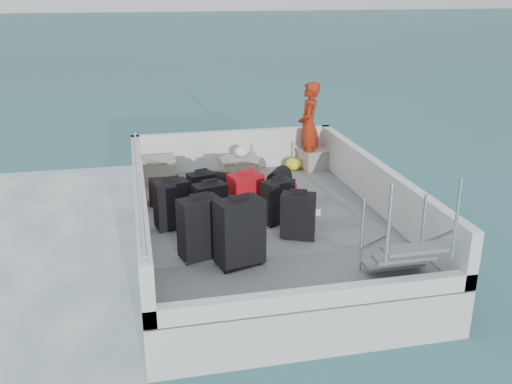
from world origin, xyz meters
TOP-DOWN VIEW (x-y plane):
  - ground at (0.00, 0.00)m, footprint 160.00×160.00m
  - ferry_hull at (0.00, 0.00)m, footprint 3.60×5.00m
  - deck at (0.00, 0.00)m, footprint 3.30×4.70m
  - deck_fittings at (0.35, -0.32)m, footprint 3.60×5.00m
  - suitcase_0 at (-1.05, -1.04)m, footprint 0.56×0.43m
  - suitcase_1 at (-1.31, -0.07)m, footprint 0.50×0.36m
  - suitcase_2 at (-0.83, 0.54)m, footprint 0.44×0.34m
  - suitcase_3 at (-0.62, -1.33)m, footprint 0.62×0.47m
  - suitcase_4 at (-0.81, -0.21)m, footprint 0.49×0.37m
  - suitcase_5 at (-0.26, 0.11)m, footprint 0.52×0.39m
  - suitcase_6 at (0.28, -0.74)m, footprint 0.51×0.41m
  - suitcase_7 at (0.15, -0.17)m, footprint 0.51×0.44m
  - suitcase_8 at (0.13, 0.44)m, footprint 0.98×0.87m
  - duffel_0 at (-1.36, 0.92)m, footprint 0.47×0.32m
  - duffel_1 at (-0.37, 0.91)m, footprint 0.53×0.47m
  - duffel_2 at (0.45, 0.93)m, footprint 0.50×0.55m
  - crate_0 at (-1.43, 2.01)m, footprint 0.64×0.46m
  - crate_1 at (-0.05, 1.81)m, footprint 0.58×0.41m
  - crate_2 at (0.04, 1.95)m, footprint 0.56×0.40m
  - crate_3 at (1.45, 2.11)m, footprint 0.62×0.50m
  - yellow_bag at (1.02, 2.09)m, footprint 0.28×0.26m
  - white_bag at (0.04, 1.95)m, footprint 0.24×0.24m
  - passenger at (1.30, 2.12)m, footprint 0.56×0.68m

SIDE VIEW (x-z plane):
  - ground at x=0.00m, z-range 0.00..0.00m
  - ferry_hull at x=0.00m, z-range 0.00..0.60m
  - deck at x=0.00m, z-range 0.60..0.62m
  - yellow_bag at x=1.02m, z-range 0.62..0.84m
  - duffel_0 at x=-1.36m, z-range 0.62..0.94m
  - duffel_1 at x=-0.37m, z-range 0.62..0.94m
  - duffel_2 at x=0.45m, z-range 0.62..0.94m
  - crate_2 at x=0.04m, z-range 0.62..0.94m
  - suitcase_8 at x=0.13m, z-range 0.62..0.94m
  - crate_3 at x=1.45m, z-range 0.62..0.95m
  - crate_1 at x=-0.05m, z-range 0.62..0.95m
  - crate_0 at x=-1.43m, z-range 0.62..0.99m
  - suitcase_2 at x=-0.83m, z-range 0.62..1.18m
  - suitcase_6 at x=0.28m, z-range 0.62..1.23m
  - suitcase_7 at x=0.15m, z-range 0.62..1.24m
  - suitcase_5 at x=-0.26m, z-range 0.62..1.27m
  - suitcase_4 at x=-0.81m, z-range 0.62..1.27m
  - suitcase_1 at x=-1.31m, z-range 0.62..1.30m
  - deck_fittings at x=0.35m, z-range 0.54..1.44m
  - suitcase_0 at x=-1.05m, z-range 0.62..1.39m
  - white_bag at x=0.04m, z-range 0.94..1.12m
  - suitcase_3 at x=-0.62m, z-range 0.62..1.45m
  - passenger at x=1.30m, z-range 0.62..2.20m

